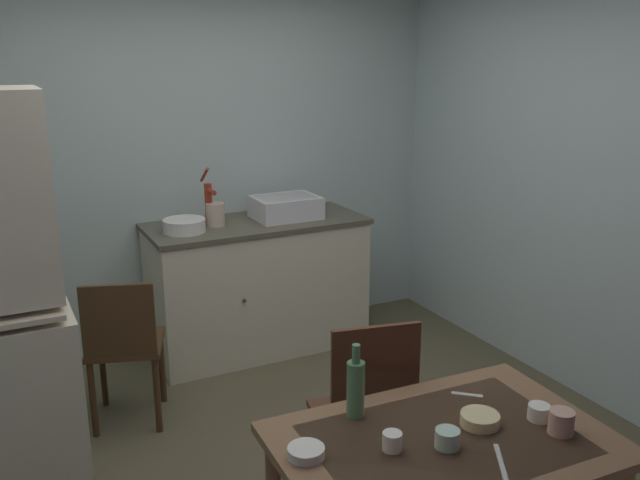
{
  "coord_description": "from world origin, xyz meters",
  "views": [
    {
      "loc": [
        -1.28,
        -2.7,
        2.04
      ],
      "look_at": [
        0.09,
        -0.02,
        1.2
      ],
      "focal_mm": 37.93,
      "sensor_mm": 36.0,
      "label": 1
    }
  ],
  "objects_px": {
    "chair_by_counter": "(124,345)",
    "teacup_mint": "(561,422)",
    "mixing_bowl_counter": "(184,226)",
    "chair_far_side": "(366,414)",
    "sink_basin": "(286,207)",
    "dining_table": "(444,463)",
    "hand_pump": "(209,200)",
    "glass_bottle": "(356,387)"
  },
  "relations": [
    {
      "from": "mixing_bowl_counter",
      "to": "glass_bottle",
      "type": "bearing_deg",
      "value": -90.06
    },
    {
      "from": "dining_table",
      "to": "teacup_mint",
      "type": "height_order",
      "value": "teacup_mint"
    },
    {
      "from": "chair_far_side",
      "to": "teacup_mint",
      "type": "relative_size",
      "value": 10.95
    },
    {
      "from": "sink_basin",
      "to": "chair_far_side",
      "type": "relative_size",
      "value": 0.45
    },
    {
      "from": "chair_by_counter",
      "to": "teacup_mint",
      "type": "bearing_deg",
      "value": -61.41
    },
    {
      "from": "sink_basin",
      "to": "hand_pump",
      "type": "height_order",
      "value": "hand_pump"
    },
    {
      "from": "hand_pump",
      "to": "mixing_bowl_counter",
      "type": "relative_size",
      "value": 1.44
    },
    {
      "from": "hand_pump",
      "to": "dining_table",
      "type": "height_order",
      "value": "hand_pump"
    },
    {
      "from": "hand_pump",
      "to": "mixing_bowl_counter",
      "type": "bearing_deg",
      "value": -154.44
    },
    {
      "from": "hand_pump",
      "to": "chair_far_side",
      "type": "bearing_deg",
      "value": -88.58
    },
    {
      "from": "sink_basin",
      "to": "dining_table",
      "type": "bearing_deg",
      "value": -102.04
    },
    {
      "from": "chair_far_side",
      "to": "teacup_mint",
      "type": "distance_m",
      "value": 0.88
    },
    {
      "from": "chair_far_side",
      "to": "chair_by_counter",
      "type": "bearing_deg",
      "value": 121.48
    },
    {
      "from": "hand_pump",
      "to": "sink_basin",
      "type": "bearing_deg",
      "value": -4.83
    },
    {
      "from": "chair_by_counter",
      "to": "mixing_bowl_counter",
      "type": "bearing_deg",
      "value": 47.58
    },
    {
      "from": "mixing_bowl_counter",
      "to": "chair_far_side",
      "type": "xyz_separation_m",
      "value": [
        0.25,
        -1.86,
        -0.45
      ]
    },
    {
      "from": "mixing_bowl_counter",
      "to": "chair_by_counter",
      "type": "bearing_deg",
      "value": -132.42
    },
    {
      "from": "sink_basin",
      "to": "mixing_bowl_counter",
      "type": "relative_size",
      "value": 1.62
    },
    {
      "from": "hand_pump",
      "to": "dining_table",
      "type": "relative_size",
      "value": 0.33
    },
    {
      "from": "sink_basin",
      "to": "hand_pump",
      "type": "distance_m",
      "value": 0.54
    },
    {
      "from": "sink_basin",
      "to": "chair_far_side",
      "type": "distance_m",
      "value": 2.03
    },
    {
      "from": "teacup_mint",
      "to": "mixing_bowl_counter",
      "type": "bearing_deg",
      "value": 102.44
    },
    {
      "from": "mixing_bowl_counter",
      "to": "teacup_mint",
      "type": "height_order",
      "value": "mixing_bowl_counter"
    },
    {
      "from": "glass_bottle",
      "to": "dining_table",
      "type": "bearing_deg",
      "value": -54.57
    },
    {
      "from": "mixing_bowl_counter",
      "to": "chair_far_side",
      "type": "height_order",
      "value": "mixing_bowl_counter"
    },
    {
      "from": "hand_pump",
      "to": "chair_far_side",
      "type": "distance_m",
      "value": 2.04
    },
    {
      "from": "sink_basin",
      "to": "mixing_bowl_counter",
      "type": "height_order",
      "value": "sink_basin"
    },
    {
      "from": "hand_pump",
      "to": "dining_table",
      "type": "bearing_deg",
      "value": -90.07
    },
    {
      "from": "chair_far_side",
      "to": "teacup_mint",
      "type": "height_order",
      "value": "chair_far_side"
    },
    {
      "from": "sink_basin",
      "to": "glass_bottle",
      "type": "bearing_deg",
      "value": -108.16
    },
    {
      "from": "hand_pump",
      "to": "teacup_mint",
      "type": "xyz_separation_m",
      "value": [
        0.38,
        -2.72,
        -0.3
      ]
    },
    {
      "from": "chair_by_counter",
      "to": "dining_table",
      "type": "bearing_deg",
      "value": -68.88
    },
    {
      "from": "sink_basin",
      "to": "hand_pump",
      "type": "bearing_deg",
      "value": 175.17
    },
    {
      "from": "dining_table",
      "to": "chair_far_side",
      "type": "bearing_deg",
      "value": 85.16
    },
    {
      "from": "dining_table",
      "to": "glass_bottle",
      "type": "bearing_deg",
      "value": 125.43
    },
    {
      "from": "dining_table",
      "to": "mixing_bowl_counter",
      "type": "bearing_deg",
      "value": 94.52
    },
    {
      "from": "dining_table",
      "to": "teacup_mint",
      "type": "xyz_separation_m",
      "value": [
        0.38,
        -0.15,
        0.14
      ]
    },
    {
      "from": "glass_bottle",
      "to": "teacup_mint",
      "type": "bearing_deg",
      "value": -36.6
    },
    {
      "from": "chair_far_side",
      "to": "glass_bottle",
      "type": "xyz_separation_m",
      "value": [
        -0.25,
        -0.33,
        0.35
      ]
    },
    {
      "from": "teacup_mint",
      "to": "glass_bottle",
      "type": "xyz_separation_m",
      "value": [
        -0.58,
        0.43,
        0.07
      ]
    },
    {
      "from": "hand_pump",
      "to": "mixing_bowl_counter",
      "type": "height_order",
      "value": "hand_pump"
    },
    {
      "from": "chair_far_side",
      "to": "teacup_mint",
      "type": "xyz_separation_m",
      "value": [
        0.33,
        -0.77,
        0.28
      ]
    }
  ]
}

